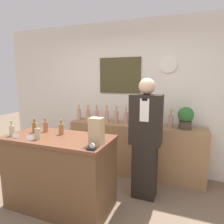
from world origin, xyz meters
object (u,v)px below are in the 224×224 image
paper_bag (96,131)px  potted_plant (186,117)px  shopkeeper (145,140)px  tape_dispenser (92,148)px

paper_bag → potted_plant: bearing=55.8°
shopkeeper → tape_dispenser: size_ratio=18.94×
potted_plant → paper_bag: bearing=-124.2°
potted_plant → tape_dispenser: size_ratio=3.87×
potted_plant → tape_dispenser: potted_plant is taller
potted_plant → tape_dispenser: bearing=-120.5°
shopkeeper → paper_bag: shopkeeper is taller
potted_plant → paper_bag: size_ratio=1.14×
shopkeeper → tape_dispenser: 0.99m
shopkeeper → tape_dispenser: bearing=-112.8°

